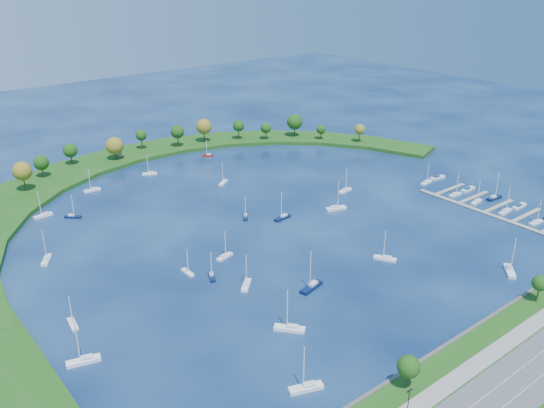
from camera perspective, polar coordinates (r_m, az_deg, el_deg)
ground at (r=248.50m, az=-0.18°, el=-1.48°), size 700.00×700.00×0.00m
south_shoreline at (r=181.98m, az=25.42°, el=-13.71°), size 420.00×43.10×11.60m
breakwater at (r=265.18m, az=-14.72°, el=-0.42°), size 286.74×247.64×2.00m
breakwater_trees at (r=311.44m, az=-12.46°, el=5.21°), size 236.93×92.27×14.64m
harbor_tower at (r=332.43m, az=-14.87°, el=4.98°), size 2.60×2.60×4.71m
dock_system at (r=273.89m, az=22.30°, el=-0.82°), size 24.28×82.00×1.60m
moored_boat_0 at (r=223.67m, az=22.56°, el=-6.08°), size 8.97×8.33×14.09m
moored_boat_1 at (r=173.13m, az=-18.22°, el=-14.50°), size 9.66×4.95×13.67m
moored_boat_2 at (r=208.44m, az=-8.41°, el=-6.63°), size 1.87×6.57×9.64m
moored_boat_3 at (r=330.88m, az=-6.39°, el=4.89°), size 6.31×5.06×9.41m
moored_boat_4 at (r=189.58m, az=-19.22°, el=-11.09°), size 2.94×7.36×10.52m
moored_boat_5 at (r=204.83m, az=-6.02°, el=-7.06°), size 4.86×7.23×10.40m
moored_boat_6 at (r=156.87m, az=3.43°, el=-17.68°), size 9.59×5.78×13.64m
moored_boat_7 at (r=248.13m, az=1.06°, el=-1.29°), size 8.94×3.60×12.77m
moored_boat_8 at (r=258.85m, az=6.37°, el=-0.36°), size 9.68×5.40×13.71m
moored_boat_9 at (r=291.36m, az=-17.43°, el=1.39°), size 8.07×2.95×11.60m
moored_boat_10 at (r=219.10m, az=11.20°, el=-5.26°), size 6.00×8.48×12.29m
moored_boat_11 at (r=177.26m, az=1.79°, el=-12.18°), size 8.12×8.99×13.95m
moored_boat_12 at (r=306.63m, az=-12.06°, el=3.04°), size 7.72×5.43×11.18m
moored_boat_13 at (r=263.91m, az=-19.19°, el=-1.12°), size 6.69×6.48×10.70m
moored_boat_14 at (r=197.66m, az=3.94°, el=-8.15°), size 10.35×4.97×14.67m
moored_boat_15 at (r=217.09m, az=-4.74°, el=-5.16°), size 7.67×3.75×10.86m
moored_boat_16 at (r=249.48m, az=-2.65°, el=-1.19°), size 5.71×6.80×10.28m
moored_boat_17 at (r=229.93m, az=-21.52°, el=-5.11°), size 6.28×8.34×12.24m
moored_boat_18 at (r=279.56m, az=7.26°, el=1.40°), size 8.43×3.34×12.06m
moored_boat_19 at (r=198.64m, az=-2.58°, el=-7.97°), size 7.42×7.21×11.89m
moored_boat_20 at (r=269.39m, az=-21.80°, el=-1.01°), size 8.38×3.13×12.03m
moored_boat_21 at (r=288.73m, az=-4.86°, el=2.22°), size 7.56×6.07×11.28m
docked_boat_2 at (r=268.47m, az=24.78°, el=-1.60°), size 7.59×2.81×10.91m
docked_boat_4 at (r=274.25m, az=22.18°, el=-0.64°), size 8.66×3.21×12.44m
docked_boat_5 at (r=282.73m, az=23.36°, el=-0.19°), size 9.25×3.11×1.86m
docked_boat_6 at (r=280.77m, az=19.67°, el=0.27°), size 7.90×3.13×11.30m
docked_boat_7 at (r=288.09m, az=21.22°, el=0.63°), size 8.99×3.07×13.01m
docked_boat_8 at (r=286.36m, az=17.75°, el=0.97°), size 7.44×2.58×10.75m
docked_boat_9 at (r=294.71m, az=18.91°, el=1.40°), size 9.32×3.11×1.87m
docked_boat_10 at (r=297.96m, az=15.09°, el=2.15°), size 7.86×3.16×11.23m
docked_boat_11 at (r=306.11m, az=16.11°, el=2.55°), size 9.22×3.71×1.83m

